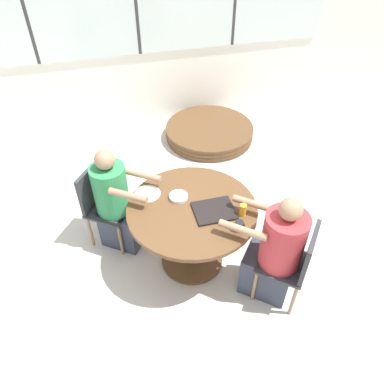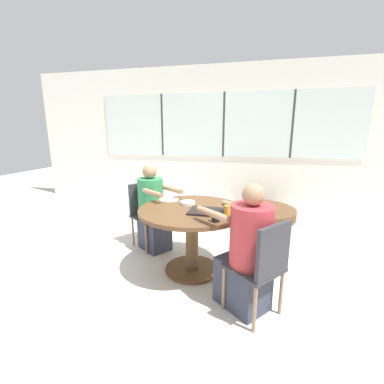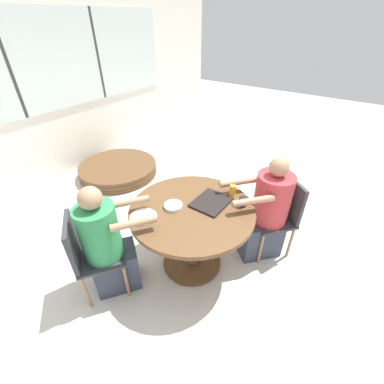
# 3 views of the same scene
# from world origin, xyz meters

# --- Properties ---
(ground_plane) EXTENTS (16.00, 16.00, 0.00)m
(ground_plane) POSITION_xyz_m (0.00, 0.00, 0.00)
(ground_plane) COLOR beige
(wall_back_with_windows) EXTENTS (8.40, 0.08, 2.80)m
(wall_back_with_windows) POSITION_xyz_m (0.00, 2.80, 1.42)
(wall_back_with_windows) COLOR white
(wall_back_with_windows) RESTS_ON ground_plane
(dining_table) EXTENTS (1.14, 1.14, 0.73)m
(dining_table) POSITION_xyz_m (0.00, 0.00, 0.54)
(dining_table) COLOR brown
(dining_table) RESTS_ON ground_plane
(chair_for_woman_green_shirt) EXTENTS (0.56, 0.56, 0.85)m
(chair_for_woman_green_shirt) POSITION_xyz_m (0.73, -0.60, 0.50)
(chair_for_woman_green_shirt) COLOR #333338
(chair_for_woman_green_shirt) RESTS_ON ground_plane
(chair_for_man_blue_shirt) EXTENTS (0.56, 0.56, 0.85)m
(chair_for_man_blue_shirt) POSITION_xyz_m (-0.77, 0.54, 0.50)
(chair_for_man_blue_shirt) COLOR #333338
(chair_for_man_blue_shirt) RESTS_ON ground_plane
(person_woman_green_shirt) EXTENTS (0.71, 0.67, 1.13)m
(person_woman_green_shirt) POSITION_xyz_m (0.60, -0.49, 0.50)
(person_woman_green_shirt) COLOR #333847
(person_woman_green_shirt) RESTS_ON ground_plane
(person_man_blue_shirt) EXTENTS (0.66, 0.60, 1.13)m
(person_man_blue_shirt) POSITION_xyz_m (-0.63, 0.45, 0.50)
(person_man_blue_shirt) COLOR #333847
(person_man_blue_shirt) RESTS_ON ground_plane
(food_tray_dark) EXTENTS (0.35, 0.29, 0.02)m
(food_tray_dark) POSITION_xyz_m (0.17, -0.10, 0.74)
(food_tray_dark) COLOR black
(food_tray_dark) RESTS_ON dining_table
(coffee_mug) EXTENTS (0.08, 0.07, 0.09)m
(coffee_mug) POSITION_xyz_m (0.31, -0.35, 0.77)
(coffee_mug) COLOR black
(coffee_mug) RESTS_ON dining_table
(juice_glass) EXTENTS (0.06, 0.06, 0.11)m
(juice_glass) POSITION_xyz_m (0.39, -0.19, 0.78)
(juice_glass) COLOR gold
(juice_glass) RESTS_ON dining_table
(bowl_white_shallow) EXTENTS (0.17, 0.17, 0.03)m
(bowl_white_shallow) POSITION_xyz_m (-0.09, 0.15, 0.74)
(bowl_white_shallow) COLOR silver
(bowl_white_shallow) RESTS_ON dining_table
(plate_tortillas) EXTENTS (0.23, 0.23, 0.01)m
(plate_tortillas) POSITION_xyz_m (-0.34, 0.27, 0.73)
(plate_tortillas) COLOR beige
(plate_tortillas) RESTS_ON dining_table
(folded_table_stack) EXTENTS (1.23, 1.23, 0.18)m
(folded_table_stack) POSITION_xyz_m (0.79, 2.06, 0.09)
(folded_table_stack) COLOR brown
(folded_table_stack) RESTS_ON ground_plane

